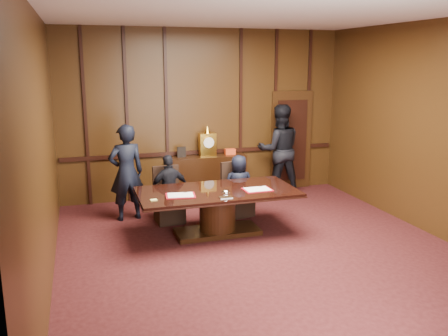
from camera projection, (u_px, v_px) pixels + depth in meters
name	position (u px, v px, depth m)	size (l,w,h in m)	color
room	(269.00, 140.00, 6.83)	(7.00, 7.04, 3.50)	black
sideboard	(208.00, 175.00, 9.99)	(1.60, 0.45, 1.54)	black
conference_table	(217.00, 205.00, 7.85)	(2.62, 1.32, 0.76)	black
folder_left	(180.00, 195.00, 7.47)	(0.50, 0.39, 0.02)	maroon
folder_right	(257.00, 189.00, 7.81)	(0.47, 0.34, 0.02)	maroon
inkstand	(226.00, 194.00, 7.37)	(0.20, 0.14, 0.12)	white
notepad	(154.00, 200.00, 7.22)	(0.10, 0.07, 0.01)	#FAF87A
chair_left	(169.00, 206.00, 8.53)	(0.51, 0.51, 0.99)	black
chair_right	(237.00, 200.00, 8.90)	(0.58, 0.58, 0.99)	black
signatory_left	(169.00, 189.00, 8.39)	(0.73, 0.30, 1.24)	black
signatory_right	(239.00, 186.00, 8.77)	(0.57, 0.37, 1.16)	black
witness_left	(126.00, 173.00, 8.52)	(0.64, 0.42, 1.75)	black
witness_right	(279.00, 150.00, 10.19)	(0.95, 0.74, 1.95)	black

